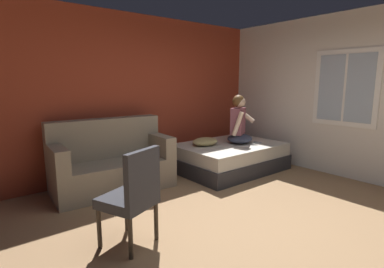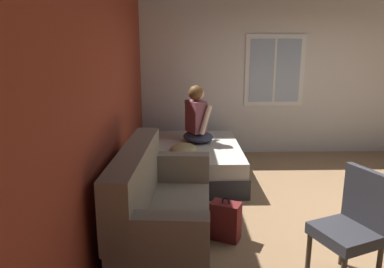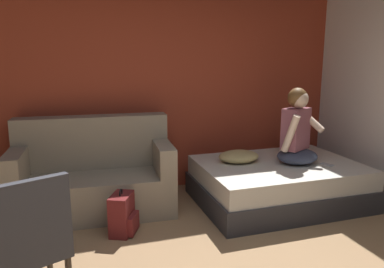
% 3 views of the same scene
% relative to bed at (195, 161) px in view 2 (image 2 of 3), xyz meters
% --- Properties ---
extents(ground_plane, '(40.00, 40.00, 0.00)m').
position_rel_bed_xyz_m(ground_plane, '(-1.39, -1.83, -0.24)').
color(ground_plane, '#93704C').
extents(wall_back_accent, '(10.17, 0.16, 2.70)m').
position_rel_bed_xyz_m(wall_back_accent, '(-1.39, 0.99, 1.11)').
color(wall_back_accent, '#993823').
rests_on(wall_back_accent, ground).
extents(wall_side_with_window, '(0.19, 6.87, 2.70)m').
position_rel_bed_xyz_m(wall_side_with_window, '(1.27, -1.82, 1.12)').
color(wall_side_with_window, silver).
rests_on(wall_side_with_window, ground).
extents(bed, '(1.88, 1.36, 0.48)m').
position_rel_bed_xyz_m(bed, '(0.00, 0.00, 0.00)').
color(bed, '#2D2D33').
rests_on(bed, ground).
extents(couch, '(1.75, 0.93, 1.04)m').
position_rel_bed_xyz_m(couch, '(-2.08, 0.42, 0.16)').
color(couch, gray).
rests_on(couch, ground).
extents(side_chair, '(0.60, 0.60, 0.98)m').
position_rel_bed_xyz_m(side_chair, '(-2.58, -1.22, 0.30)').
color(side_chair, '#382D23').
rests_on(side_chair, ground).
extents(person_seated, '(0.66, 0.63, 0.88)m').
position_rel_bed_xyz_m(person_seated, '(0.20, -0.03, 0.60)').
color(person_seated, '#383D51').
rests_on(person_seated, bed).
extents(backpack, '(0.32, 0.35, 0.46)m').
position_rel_bed_xyz_m(backpack, '(-1.86, -0.25, -0.04)').
color(backpack, maroon).
rests_on(backpack, ground).
extents(throw_pillow, '(0.50, 0.39, 0.14)m').
position_rel_bed_xyz_m(throw_pillow, '(-0.43, 0.18, 0.31)').
color(throw_pillow, tan).
rests_on(throw_pillow, bed).
extents(cell_phone, '(0.11, 0.16, 0.01)m').
position_rel_bed_xyz_m(cell_phone, '(0.49, -0.24, 0.25)').
color(cell_phone, '#B7B7BC').
rests_on(cell_phone, bed).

